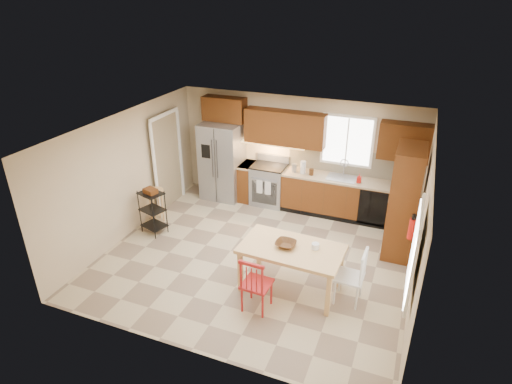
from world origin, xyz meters
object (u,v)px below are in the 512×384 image
at_px(refrigerator, 222,161).
at_px(soap_bottle, 359,178).
at_px(range_stove, 269,185).
at_px(pantry, 404,202).
at_px(table_bowl, 286,246).
at_px(fire_extinguisher, 412,229).
at_px(chair_red, 257,283).
at_px(table_jar, 315,247).
at_px(dining_table, 291,269).
at_px(chair_white, 349,276).
at_px(bar_stool, 157,206).
at_px(utility_cart, 153,212).

relative_size(refrigerator, soap_bottle, 9.53).
xyz_separation_m(range_stove, pantry, (2.98, -0.99, 0.59)).
distance_m(range_stove, table_bowl, 3.16).
bearing_deg(table_bowl, fire_extinguisher, 23.59).
height_order(soap_bottle, chair_red, soap_bottle).
xyz_separation_m(refrigerator, fire_extinguisher, (4.33, -1.98, 0.19)).
distance_m(refrigerator, soap_bottle, 3.18).
xyz_separation_m(fire_extinguisher, table_jar, (-1.40, -0.71, -0.26)).
distance_m(pantry, fire_extinguisher, 1.07).
relative_size(range_stove, table_bowl, 2.76).
relative_size(range_stove, dining_table, 0.56).
height_order(refrigerator, soap_bottle, refrigerator).
bearing_deg(refrigerator, chair_white, -37.84).
bearing_deg(chair_red, range_stove, 109.64).
relative_size(soap_bottle, table_jar, 1.29).
distance_m(chair_red, chair_white, 1.48).
bearing_deg(fire_extinguisher, dining_table, -155.19).
xyz_separation_m(refrigerator, table_jar, (2.93, -2.68, -0.07)).
height_order(chair_red, table_jar, chair_red).
bearing_deg(bar_stool, table_bowl, 0.69).
relative_size(pantry, bar_stool, 2.84).
bearing_deg(pantry, bar_stool, -171.85).
distance_m(range_stove, bar_stool, 2.58).
distance_m(refrigerator, table_bowl, 3.73).
height_order(chair_red, table_bowl, chair_red).
relative_size(dining_table, bar_stool, 2.23).
distance_m(chair_red, bar_stool, 3.52).
bearing_deg(dining_table, refrigerator, 135.30).
bearing_deg(table_jar, utility_cart, 169.94).
distance_m(refrigerator, bar_stool, 1.90).
height_order(table_bowl, table_jar, table_jar).
xyz_separation_m(soap_bottle, fire_extinguisher, (1.15, -1.95, 0.10)).
xyz_separation_m(pantry, table_jar, (-1.20, -1.76, -0.21)).
bearing_deg(chair_red, soap_bottle, 76.92).
bearing_deg(range_stove, chair_red, -72.93).
bearing_deg(chair_red, dining_table, 64.28).
xyz_separation_m(chair_red, bar_stool, (-3.02, 1.81, -0.11)).
relative_size(chair_red, utility_cart, 1.03).
distance_m(fire_extinguisher, bar_stool, 5.19).
xyz_separation_m(soap_bottle, table_jar, (-0.25, -2.66, -0.15)).
bearing_deg(soap_bottle, utility_cart, -151.68).
xyz_separation_m(refrigerator, table_bowl, (2.47, -2.79, -0.10)).
relative_size(range_stove, bar_stool, 1.25).
xyz_separation_m(dining_table, chair_white, (0.95, 0.05, 0.08)).
xyz_separation_m(pantry, bar_stool, (-4.93, -0.71, -0.68)).
bearing_deg(utility_cart, refrigerator, 91.34).
height_order(refrigerator, table_jar, refrigerator).
bearing_deg(soap_bottle, refrigerator, 179.55).
bearing_deg(fire_extinguisher, soap_bottle, 120.53).
bearing_deg(table_jar, pantry, 55.78).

